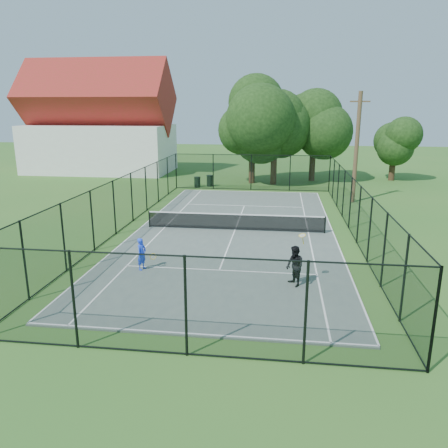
# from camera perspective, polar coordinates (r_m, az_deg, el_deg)

# --- Properties ---
(ground) EXTENTS (120.00, 120.00, 0.00)m
(ground) POSITION_cam_1_polar(r_m,az_deg,el_deg) (24.83, 1.44, -0.92)
(ground) COLOR #2F6522
(tennis_court) EXTENTS (11.00, 24.00, 0.06)m
(tennis_court) POSITION_cam_1_polar(r_m,az_deg,el_deg) (24.82, 1.44, -0.86)
(tennis_court) COLOR #4F5D58
(tennis_court) RESTS_ON ground
(tennis_net) EXTENTS (10.08, 0.08, 0.95)m
(tennis_net) POSITION_cam_1_polar(r_m,az_deg,el_deg) (24.68, 1.45, 0.37)
(tennis_net) COLOR black
(tennis_net) RESTS_ON tennis_court
(fence) EXTENTS (13.10, 26.10, 3.00)m
(fence) POSITION_cam_1_polar(r_m,az_deg,el_deg) (24.46, 1.46, 2.46)
(fence) COLOR black
(fence) RESTS_ON ground
(tree_near_left) EXTENTS (6.80, 6.80, 8.87)m
(tree_near_left) POSITION_cam_1_polar(r_m,az_deg,el_deg) (40.41, 3.75, 13.03)
(tree_near_left) COLOR #332114
(tree_near_left) RESTS_ON ground
(tree_near_mid) EXTENTS (6.14, 6.14, 8.03)m
(tree_near_mid) POSITION_cam_1_polar(r_m,az_deg,el_deg) (39.87, 6.65, 12.20)
(tree_near_mid) COLOR #332114
(tree_near_mid) RESTS_ON ground
(tree_near_right) EXTENTS (5.63, 5.63, 7.77)m
(tree_near_right) POSITION_cam_1_polar(r_m,az_deg,el_deg) (42.54, 11.69, 12.15)
(tree_near_right) COLOR #332114
(tree_near_right) RESTS_ON ground
(tree_far_right) EXTENTS (4.20, 4.20, 5.56)m
(tree_far_right) POSITION_cam_1_polar(r_m,az_deg,el_deg) (45.00, 21.38, 9.67)
(tree_far_right) COLOR #332114
(tree_far_right) RESTS_ON ground
(building) EXTENTS (15.30, 8.15, 11.87)m
(building) POSITION_cam_1_polar(r_m,az_deg,el_deg) (49.76, -16.00, 12.25)
(building) COLOR silver
(building) RESTS_ON ground
(trash_bin_left) EXTENTS (0.58, 0.58, 0.91)m
(trash_bin_left) POSITION_cam_1_polar(r_m,az_deg,el_deg) (38.70, -3.51, 5.51)
(trash_bin_left) COLOR black
(trash_bin_left) RESTS_ON ground
(trash_bin_right) EXTENTS (0.58, 0.58, 1.00)m
(trash_bin_right) POSITION_cam_1_polar(r_m,az_deg,el_deg) (39.03, -1.88, 5.68)
(trash_bin_right) COLOR black
(trash_bin_right) RESTS_ON ground
(utility_pole) EXTENTS (1.40, 0.30, 7.93)m
(utility_pole) POSITION_cam_1_polar(r_m,az_deg,el_deg) (33.31, 16.93, 9.56)
(utility_pole) COLOR #4C3823
(utility_pole) RESTS_ON ground
(player_blue) EXTENTS (0.82, 0.58, 1.39)m
(player_blue) POSITION_cam_1_polar(r_m,az_deg,el_deg) (18.98, -10.69, -3.86)
(player_blue) COLOR blue
(player_blue) RESTS_ON tennis_court
(player_black) EXTENTS (0.90, 0.98, 2.02)m
(player_black) POSITION_cam_1_polar(r_m,az_deg,el_deg) (17.17, 9.23, -5.45)
(player_black) COLOR black
(player_black) RESTS_ON tennis_court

